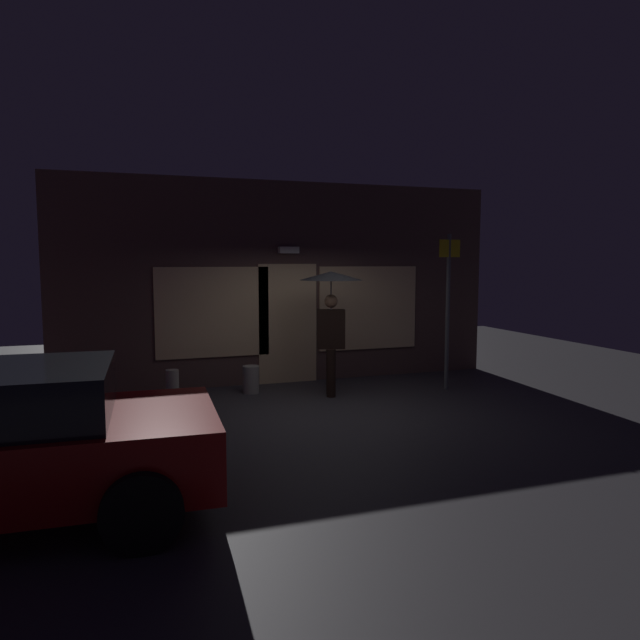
# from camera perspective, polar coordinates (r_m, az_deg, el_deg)

# --- Properties ---
(ground_plane) EXTENTS (18.00, 18.00, 0.00)m
(ground_plane) POSITION_cam_1_polar(r_m,az_deg,el_deg) (8.85, 0.75, -8.91)
(ground_plane) COLOR #38353A
(building_facade) EXTENTS (8.23, 0.48, 3.70)m
(building_facade) POSITION_cam_1_polar(r_m,az_deg,el_deg) (10.80, -3.44, 3.58)
(building_facade) COLOR brown
(building_facade) RESTS_ON ground
(person_with_umbrella) EXTENTS (1.05, 1.05, 2.08)m
(person_with_umbrella) POSITION_cam_1_polar(r_m,az_deg,el_deg) (9.57, 1.10, 1.64)
(person_with_umbrella) COLOR black
(person_with_umbrella) RESTS_ON ground
(street_sign_post) EXTENTS (0.40, 0.07, 2.72)m
(street_sign_post) POSITION_cam_1_polar(r_m,az_deg,el_deg) (10.30, 12.50, 1.67)
(street_sign_post) COLOR #595B60
(street_sign_post) RESTS_ON ground
(sidewalk_bollard) EXTENTS (0.28, 0.28, 0.47)m
(sidewalk_bollard) POSITION_cam_1_polar(r_m,az_deg,el_deg) (10.00, -6.82, -5.84)
(sidewalk_bollard) COLOR #9E998E
(sidewalk_bollard) RESTS_ON ground
(sidewalk_bollard_2) EXTENTS (0.21, 0.21, 0.52)m
(sidewalk_bollard_2) POSITION_cam_1_polar(r_m,az_deg,el_deg) (9.63, -14.33, -6.29)
(sidewalk_bollard_2) COLOR #B2A899
(sidewalk_bollard_2) RESTS_ON ground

